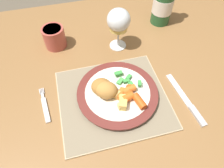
{
  "coord_description": "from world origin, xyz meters",
  "views": [
    {
      "loc": [
        -0.09,
        -0.38,
        1.27
      ],
      "look_at": [
        0.0,
        -0.03,
        0.78
      ],
      "focal_mm": 32.0,
      "sensor_mm": 36.0,
      "label": 1
    }
  ],
  "objects_px": {
    "table_knife": "(188,103)",
    "drinking_cup": "(54,37)",
    "fork": "(45,107)",
    "wine_glass": "(119,22)",
    "dining_table": "(109,98)",
    "dinner_plate": "(117,93)"
  },
  "relations": [
    {
      "from": "fork",
      "to": "table_knife",
      "type": "bearing_deg",
      "value": -12.5
    },
    {
      "from": "fork",
      "to": "drinking_cup",
      "type": "distance_m",
      "value": 0.28
    },
    {
      "from": "table_knife",
      "to": "wine_glass",
      "type": "xyz_separation_m",
      "value": [
        -0.14,
        0.3,
        0.11
      ]
    },
    {
      "from": "dinner_plate",
      "to": "table_knife",
      "type": "height_order",
      "value": "dinner_plate"
    },
    {
      "from": "drinking_cup",
      "to": "dining_table",
      "type": "bearing_deg",
      "value": -57.99
    },
    {
      "from": "fork",
      "to": "table_knife",
      "type": "xyz_separation_m",
      "value": [
        0.43,
        -0.09,
        0.0
      ]
    },
    {
      "from": "table_knife",
      "to": "drinking_cup",
      "type": "height_order",
      "value": "drinking_cup"
    },
    {
      "from": "dining_table",
      "to": "wine_glass",
      "type": "relative_size",
      "value": 9.33
    },
    {
      "from": "table_knife",
      "to": "wine_glass",
      "type": "bearing_deg",
      "value": 114.83
    },
    {
      "from": "dinner_plate",
      "to": "drinking_cup",
      "type": "bearing_deg",
      "value": 120.01
    },
    {
      "from": "dinner_plate",
      "to": "fork",
      "type": "relative_size",
      "value": 1.94
    },
    {
      "from": "table_knife",
      "to": "drinking_cup",
      "type": "xyz_separation_m",
      "value": [
        -0.37,
        0.37,
        0.04
      ]
    },
    {
      "from": "drinking_cup",
      "to": "fork",
      "type": "bearing_deg",
      "value": -102.09
    },
    {
      "from": "dinner_plate",
      "to": "wine_glass",
      "type": "xyz_separation_m",
      "value": [
        0.06,
        0.22,
        0.09
      ]
    },
    {
      "from": "fork",
      "to": "wine_glass",
      "type": "height_order",
      "value": "wine_glass"
    },
    {
      "from": "dinner_plate",
      "to": "drinking_cup",
      "type": "distance_m",
      "value": 0.33
    },
    {
      "from": "dinner_plate",
      "to": "table_knife",
      "type": "xyz_separation_m",
      "value": [
        0.2,
        -0.08,
        -0.01
      ]
    },
    {
      "from": "wine_glass",
      "to": "drinking_cup",
      "type": "height_order",
      "value": "wine_glass"
    },
    {
      "from": "drinking_cup",
      "to": "table_knife",
      "type": "bearing_deg",
      "value": -44.75
    },
    {
      "from": "dinner_plate",
      "to": "drinking_cup",
      "type": "xyz_separation_m",
      "value": [
        -0.16,
        0.29,
        0.02
      ]
    },
    {
      "from": "dining_table",
      "to": "fork",
      "type": "bearing_deg",
      "value": -170.89
    },
    {
      "from": "fork",
      "to": "wine_glass",
      "type": "distance_m",
      "value": 0.37
    }
  ]
}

